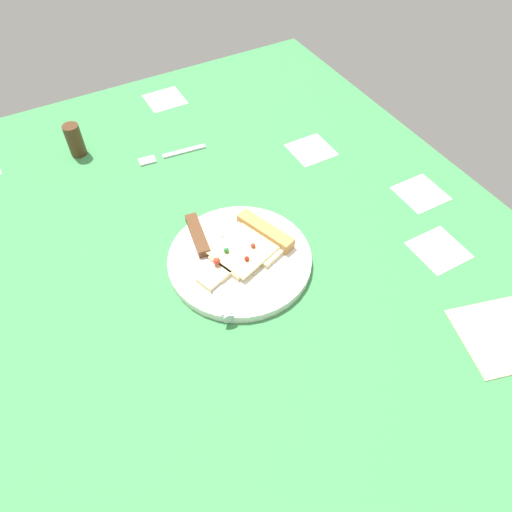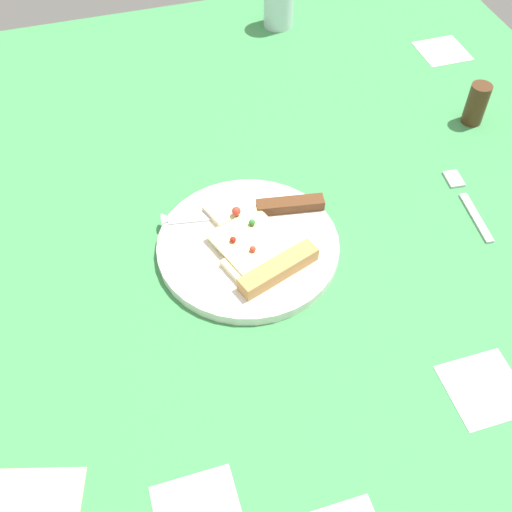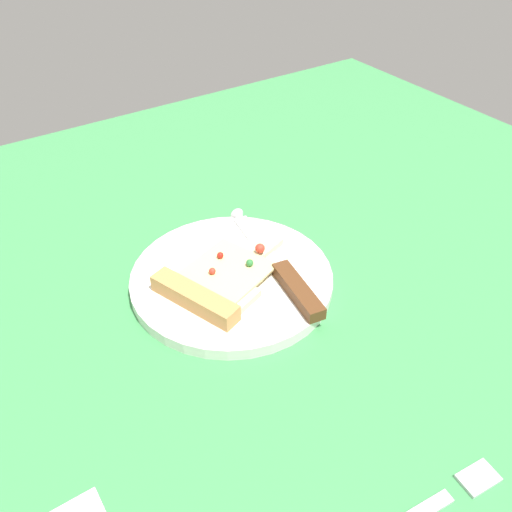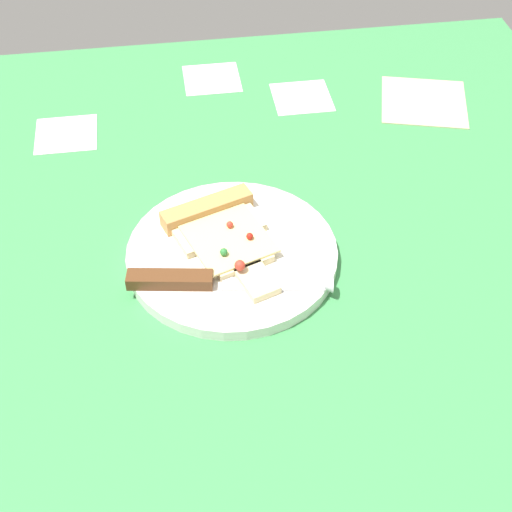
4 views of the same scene
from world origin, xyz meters
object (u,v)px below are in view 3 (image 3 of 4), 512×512
object	(u,v)px
pizza_slice	(219,280)
fork	(437,502)
plate	(232,279)
knife	(281,269)

from	to	relation	value
pizza_slice	fork	size ratio (longest dim) A/B	1.23
fork	plate	bearing A→B (deg)	-174.89
pizza_slice	fork	bearing A→B (deg)	-16.27
plate	fork	bearing A→B (deg)	89.33
plate	fork	size ratio (longest dim) A/B	1.68
knife	pizza_slice	bearing A→B (deg)	171.71
fork	pizza_slice	bearing A→B (deg)	-170.82
knife	plate	bearing A→B (deg)	157.39
plate	knife	size ratio (longest dim) A/B	1.08
knife	fork	size ratio (longest dim) A/B	1.56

